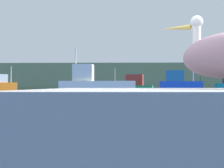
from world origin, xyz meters
TOP-DOWN VIEW (x-y plane):
  - ground_plane at (0.00, 0.00)m, footprint 260.00×260.00m
  - hillside_backdrop at (0.00, 66.67)m, footprint 140.00×17.30m
  - fishing_boat_blue at (7.78, 32.80)m, footprint 5.37×1.83m
  - fishing_boat_white at (-2.61, 24.20)m, footprint 7.63×2.32m
  - fishing_boat_green at (1.79, 41.58)m, footprint 8.13×3.71m
  - fishing_boat_orange at (-18.54, 38.79)m, footprint 4.80×3.10m

SIDE VIEW (x-z plane):
  - ground_plane at x=0.00m, z-range 0.00..0.00m
  - fishing_boat_green at x=1.79m, z-range -0.95..2.84m
  - fishing_boat_orange at x=-18.54m, z-range -1.01..2.92m
  - fishing_boat_white at x=-2.61m, z-range -1.45..3.37m
  - fishing_boat_blue at x=7.78m, z-range -1.06..3.25m
  - hillside_backdrop at x=0.00m, z-range 0.00..6.11m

